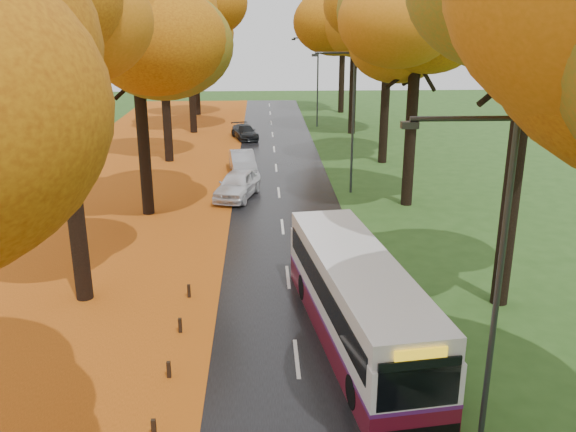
{
  "coord_description": "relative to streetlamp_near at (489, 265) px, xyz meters",
  "views": [
    {
      "loc": [
        -0.97,
        -4.02,
        9.88
      ],
      "look_at": [
        0.0,
        17.92,
        2.6
      ],
      "focal_mm": 38.0,
      "sensor_mm": 36.0,
      "label": 1
    }
  ],
  "objects": [
    {
      "name": "trees_left",
      "position": [
        -11.13,
        19.06,
        4.82
      ],
      "size": [
        9.2,
        74.0,
        13.88
      ],
      "color": "black",
      "rests_on": "ground"
    },
    {
      "name": "car_silver",
      "position": [
        -6.17,
        26.76,
        -3.97
      ],
      "size": [
        2.03,
        4.44,
        1.41
      ],
      "primitive_type": "imported",
      "rotation": [
        0.0,
        0.0,
        0.13
      ],
      "color": "gray",
      "rests_on": "road"
    },
    {
      "name": "leaf_verge",
      "position": [
        -12.95,
        17.0,
        -4.7
      ],
      "size": [
        12.0,
        90.0,
        0.02
      ],
      "primitive_type": "cube",
      "color": "#883C0C",
      "rests_on": "ground"
    },
    {
      "name": "leaf_drift",
      "position": [
        -7.0,
        17.0,
        -4.67
      ],
      "size": [
        0.9,
        90.0,
        0.01
      ],
      "primitive_type": "cube",
      "color": "#C45B14",
      "rests_on": "road"
    },
    {
      "name": "road",
      "position": [
        -3.95,
        17.0,
        -4.69
      ],
      "size": [
        6.5,
        90.0,
        0.04
      ],
      "primitive_type": "cube",
      "color": "black",
      "rests_on": "ground"
    },
    {
      "name": "streetlamp_far",
      "position": [
        0.0,
        44.0,
        0.0
      ],
      "size": [
        2.45,
        0.18,
        8.0
      ],
      "color": "#333538",
      "rests_on": "ground"
    },
    {
      "name": "car_white",
      "position": [
        -6.3,
        21.11,
        -3.9
      ],
      "size": [
        2.93,
        4.83,
        1.54
      ],
      "primitive_type": "imported",
      "rotation": [
        0.0,
        0.0,
        -0.26
      ],
      "color": "silver",
      "rests_on": "road"
    },
    {
      "name": "car_dark",
      "position": [
        -6.3,
        38.24,
        -4.1
      ],
      "size": [
        2.64,
        4.25,
        1.15
      ],
      "primitive_type": "imported",
      "rotation": [
        0.0,
        0.0,
        0.28
      ],
      "color": "black",
      "rests_on": "road"
    },
    {
      "name": "streetlamp_mid",
      "position": [
        0.0,
        22.0,
        0.0
      ],
      "size": [
        2.45,
        0.18,
        8.0
      ],
      "color": "#333538",
      "rests_on": "ground"
    },
    {
      "name": "centre_line",
      "position": [
        -3.95,
        17.0,
        -4.67
      ],
      "size": [
        0.12,
        90.0,
        0.01
      ],
      "primitive_type": "cube",
      "color": "silver",
      "rests_on": "road"
    },
    {
      "name": "streetlamp_near",
      "position": [
        0.0,
        0.0,
        0.0
      ],
      "size": [
        2.45,
        0.18,
        8.0
      ],
      "color": "#333538",
      "rests_on": "ground"
    },
    {
      "name": "trees_right",
      "position": [
        3.24,
        18.91,
        4.98
      ],
      "size": [
        9.3,
        74.2,
        13.96
      ],
      "color": "black",
      "rests_on": "ground"
    },
    {
      "name": "bus",
      "position": [
        -1.99,
        5.12,
        -3.26
      ],
      "size": [
        3.69,
        10.47,
        2.7
      ],
      "rotation": [
        0.0,
        0.0,
        0.13
      ],
      "color": "#560D1C",
      "rests_on": "road"
    }
  ]
}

